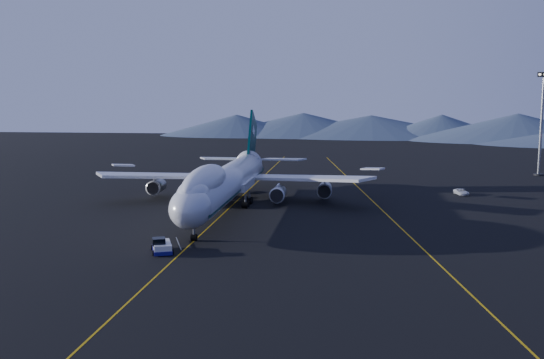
# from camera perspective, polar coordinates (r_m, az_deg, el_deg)

# --- Properties ---
(ground) EXTENTS (500.00, 500.00, 0.00)m
(ground) POSITION_cam_1_polar(r_m,az_deg,el_deg) (121.95, -4.24, -2.88)
(ground) COLOR black
(ground) RESTS_ON ground
(taxiway_line_main) EXTENTS (0.25, 220.00, 0.01)m
(taxiway_line_main) POSITION_cam_1_polar(r_m,az_deg,el_deg) (121.95, -4.24, -2.88)
(taxiway_line_main) COLOR #CA9A0B
(taxiway_line_main) RESTS_ON ground
(taxiway_line_side) EXTENTS (28.08, 198.09, 0.01)m
(taxiway_line_side) POSITION_cam_1_polar(r_m,az_deg,el_deg) (129.58, 9.79, -2.34)
(taxiway_line_side) COLOR #CA9A0B
(taxiway_line_side) RESTS_ON ground
(boeing_747) EXTENTS (59.62, 72.43, 19.37)m
(boeing_747) POSITION_cam_1_polar(r_m,az_deg,el_deg) (121.04, -4.26, -0.17)
(boeing_747) COLOR silver
(boeing_747) RESTS_ON ground
(pushback_tug) EXTENTS (4.35, 5.81, 2.27)m
(pushback_tug) POSITION_cam_1_polar(r_m,az_deg,el_deg) (90.37, -10.32, -6.31)
(pushback_tug) COLOR silver
(pushback_tug) RESTS_ON ground
(service_van) EXTENTS (3.25, 5.29, 1.37)m
(service_van) POSITION_cam_1_polar(r_m,az_deg,el_deg) (146.98, 17.39, -1.12)
(service_van) COLOR silver
(service_van) RESTS_ON ground
(floodlight_mast) EXTENTS (3.64, 2.73, 29.50)m
(floodlight_mast) POSITION_cam_1_polar(r_m,az_deg,el_deg) (190.21, 24.02, 4.83)
(floodlight_mast) COLOR black
(floodlight_mast) RESTS_ON ground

